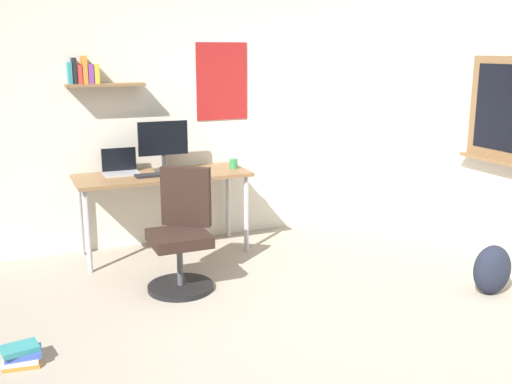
# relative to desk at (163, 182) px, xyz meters

# --- Properties ---
(ground_plane) EXTENTS (5.20, 5.20, 0.00)m
(ground_plane) POSITION_rel_desk_xyz_m (0.41, -2.07, -0.68)
(ground_plane) COLOR #9E9384
(ground_plane) RESTS_ON ground
(wall_back) EXTENTS (5.00, 0.30, 2.60)m
(wall_back) POSITION_rel_desk_xyz_m (0.41, 0.38, 0.62)
(wall_back) COLOR silver
(wall_back) RESTS_ON ground
(desk) EXTENTS (1.56, 0.60, 0.76)m
(desk) POSITION_rel_desk_xyz_m (0.00, 0.00, 0.00)
(desk) COLOR olive
(desk) RESTS_ON ground
(office_chair) EXTENTS (0.56, 0.57, 0.95)m
(office_chair) POSITION_rel_desk_xyz_m (-0.08, -0.85, -0.27)
(office_chair) COLOR black
(office_chair) RESTS_ON ground
(laptop) EXTENTS (0.31, 0.21, 0.23)m
(laptop) POSITION_rel_desk_xyz_m (-0.35, 0.15, 0.13)
(laptop) COLOR #ADAFB5
(laptop) RESTS_ON desk
(monitor_primary) EXTENTS (0.46, 0.17, 0.46)m
(monitor_primary) POSITION_rel_desk_xyz_m (0.04, 0.10, 0.35)
(monitor_primary) COLOR #38383D
(monitor_primary) RESTS_ON desk
(keyboard) EXTENTS (0.37, 0.13, 0.02)m
(keyboard) POSITION_rel_desk_xyz_m (-0.08, -0.08, 0.09)
(keyboard) COLOR black
(keyboard) RESTS_ON desk
(computer_mouse) EXTENTS (0.10, 0.06, 0.03)m
(computer_mouse) POSITION_rel_desk_xyz_m (0.20, -0.08, 0.09)
(computer_mouse) COLOR #262628
(computer_mouse) RESTS_ON desk
(coffee_mug) EXTENTS (0.08, 0.08, 0.09)m
(coffee_mug) POSITION_rel_desk_xyz_m (0.68, -0.03, 0.12)
(coffee_mug) COLOR #338C4C
(coffee_mug) RESTS_ON desk
(backpack) EXTENTS (0.32, 0.22, 0.39)m
(backpack) POSITION_rel_desk_xyz_m (2.08, -1.93, -0.48)
(backpack) COLOR #1E2333
(backpack) RESTS_ON ground
(book_stack_on_floor) EXTENTS (0.24, 0.20, 0.12)m
(book_stack_on_floor) POSITION_rel_desk_xyz_m (-1.32, -1.64, -0.62)
(book_stack_on_floor) COLOR orange
(book_stack_on_floor) RESTS_ON ground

